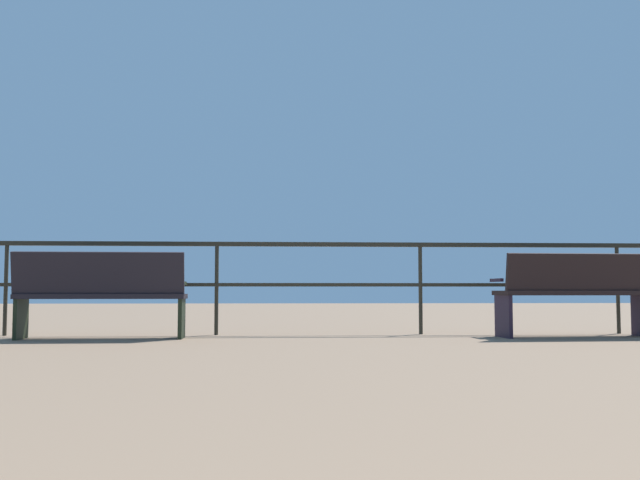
{
  "coord_description": "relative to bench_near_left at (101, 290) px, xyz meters",
  "views": [
    {
      "loc": [
        -0.49,
        1.51,
        0.5
      ],
      "look_at": [
        -0.02,
        9.39,
        1.05
      ],
      "focal_mm": 41.07,
      "sensor_mm": 36.0,
      "label": 1
    }
  ],
  "objects": [
    {
      "name": "bench_near_left",
      "position": [
        0.0,
        0.0,
        0.0
      ],
      "size": [
        1.73,
        0.62,
        0.9
      ],
      "color": "black",
      "rests_on": "ground_plane"
    },
    {
      "name": "bench_near_right",
      "position": [
        5.04,
        0.0,
        0.01
      ],
      "size": [
        1.69,
        0.73,
        0.89
      ],
      "color": "black",
      "rests_on": "ground_plane"
    },
    {
      "name": "pier_railing",
      "position": [
        2.3,
        0.69,
        0.28
      ],
      "size": [
        25.8,
        0.05,
        1.06
      ],
      "color": "#29261C",
      "rests_on": "ground_plane"
    }
  ]
}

